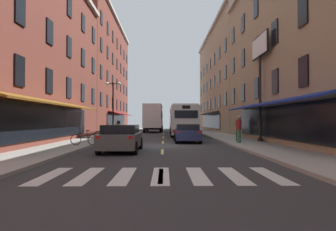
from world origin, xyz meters
The scene contains 18 objects.
ground_plane centered at (0.00, 0.00, -0.05)m, with size 34.80×80.00×0.10m, color #333335.
lane_centre_dashes centered at (0.00, -0.25, 0.00)m, with size 0.14×73.90×0.01m.
crosswalk_near centered at (0.00, -10.00, 0.00)m, with size 7.10×2.80×0.01m.
sidewalk_left centered at (-5.90, 0.00, 0.07)m, with size 3.00×80.00×0.14m, color #A39E93.
sidewalk_right centered at (5.90, 0.00, 0.07)m, with size 3.00×80.00×0.14m, color #A39E93.
storefront_row_right centered at (11.38, 0.41, 7.56)m, with size 9.44×79.90×15.91m.
billboard_sign centered at (7.05, 2.03, 6.12)m, with size 0.40×3.24×7.70m.
transit_bus centered at (2.05, 12.53, 1.67)m, with size 2.70×12.01×3.18m.
box_truck centered at (-1.44, 21.87, 1.98)m, with size 2.65×7.48×3.87m.
sedan_near centered at (-2.18, -3.35, 0.72)m, with size 2.00×4.29×1.42m.
sedan_mid centered at (1.82, 3.12, 0.70)m, with size 1.92×4.23×1.37m.
motorcycle_rider centered at (-3.00, 0.80, 0.71)m, with size 0.62×2.07×1.66m.
bicycle_near centered at (-4.78, 4.77, 0.50)m, with size 1.71×0.48×0.91m.
bicycle_mid centered at (-4.78, -1.02, 0.50)m, with size 1.71×0.48×0.91m.
pedestrian_near centered at (6.76, 6.88, 1.10)m, with size 0.52×0.46×1.81m.
pedestrian_mid centered at (5.55, 2.53, 0.98)m, with size 0.36×0.36×1.64m.
pedestrian_far centered at (5.13, 0.65, 1.09)m, with size 0.36×0.36×1.83m.
street_lamp_twin centered at (-4.64, 7.83, 2.96)m, with size 1.42×0.32×5.07m.
Camera 1 is at (0.11, -18.59, 1.64)m, focal length 30.62 mm.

